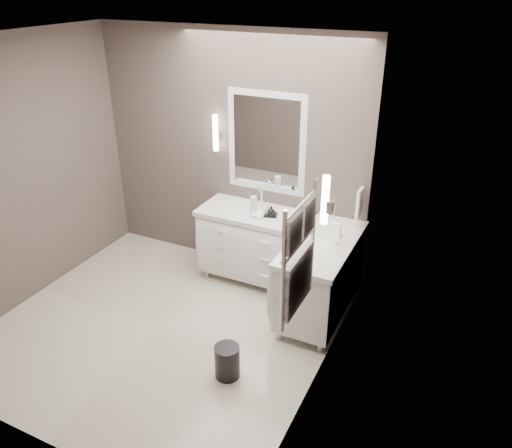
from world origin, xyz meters
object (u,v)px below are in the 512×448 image
at_px(vanity_right, 321,274).
at_px(towel_ladder, 298,262).
at_px(waste_bin, 227,361).
at_px(vanity_back, 256,241).

xyz_separation_m(vanity_right, towel_ladder, (0.23, -1.30, 0.91)).
relative_size(vanity_right, waste_bin, 4.01).
bearing_deg(waste_bin, vanity_right, 70.32).
distance_m(vanity_back, vanity_right, 0.93).
bearing_deg(vanity_back, waste_bin, -73.44).
bearing_deg(vanity_right, vanity_back, 159.62).
xyz_separation_m(vanity_back, waste_bin, (0.45, -1.51, -0.33)).
relative_size(towel_ladder, waste_bin, 2.91).
bearing_deg(towel_ladder, vanity_back, 124.10).
bearing_deg(vanity_right, waste_bin, -109.68).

